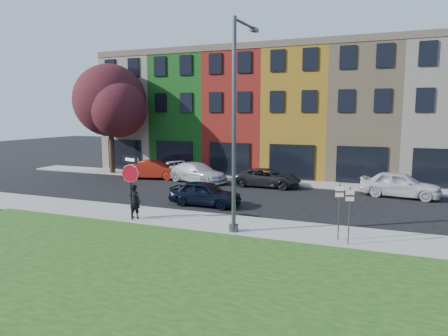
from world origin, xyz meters
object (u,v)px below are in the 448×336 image
at_px(man, 135,201).
at_px(sedan_near, 205,193).
at_px(street_lamp, 236,127).
at_px(stop_sign, 130,174).

bearing_deg(man, sedan_near, -111.82).
bearing_deg(street_lamp, sedan_near, 132.78).
distance_m(man, street_lamp, 6.33).
height_order(stop_sign, sedan_near, stop_sign).
relative_size(man, sedan_near, 0.40).
distance_m(man, sedan_near, 4.52).
xyz_separation_m(sedan_near, street_lamp, (3.33, -4.25, 3.88)).
bearing_deg(sedan_near, man, 156.93).
bearing_deg(street_lamp, man, -176.80).
relative_size(man, street_lamp, 0.19).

